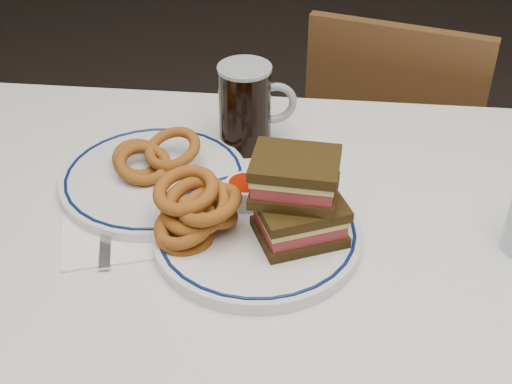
# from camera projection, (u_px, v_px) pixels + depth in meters

# --- Properties ---
(dining_table) EXTENTS (1.27, 0.87, 0.75)m
(dining_table) POSITION_uv_depth(u_px,v_px,m) (299.00, 297.00, 1.08)
(dining_table) COLOR silver
(dining_table) RESTS_ON floor
(chair_far) EXTENTS (0.47, 0.47, 0.83)m
(chair_far) POSITION_uv_depth(u_px,v_px,m) (392.00, 156.00, 1.74)
(chair_far) COLOR #492A17
(chair_far) RESTS_ON floor
(main_plate) EXTENTS (0.30, 0.30, 0.02)m
(main_plate) POSITION_uv_depth(u_px,v_px,m) (257.00, 234.00, 1.01)
(main_plate) COLOR silver
(main_plate) RESTS_ON dining_table
(reuben_sandwich) EXTENTS (0.14, 0.13, 0.12)m
(reuben_sandwich) POSITION_uv_depth(u_px,v_px,m) (298.00, 198.00, 0.97)
(reuben_sandwich) COLOR black
(reuben_sandwich) RESTS_ON main_plate
(onion_rings_main) EXTENTS (0.13, 0.12, 0.11)m
(onion_rings_main) POSITION_uv_depth(u_px,v_px,m) (195.00, 210.00, 0.98)
(onion_rings_main) COLOR #69370E
(onion_rings_main) RESTS_ON main_plate
(ketchup_ramekin) EXTENTS (0.06, 0.06, 0.04)m
(ketchup_ramekin) POSITION_uv_depth(u_px,v_px,m) (245.00, 191.00, 1.05)
(ketchup_ramekin) COLOR white
(ketchup_ramekin) RESTS_ON main_plate
(beer_mug) EXTENTS (0.13, 0.09, 0.15)m
(beer_mug) POSITION_uv_depth(u_px,v_px,m) (247.00, 106.00, 1.18)
(beer_mug) COLOR black
(beer_mug) RESTS_ON dining_table
(far_plate) EXTENTS (0.30, 0.30, 0.02)m
(far_plate) POSITION_uv_depth(u_px,v_px,m) (154.00, 179.00, 1.12)
(far_plate) COLOR silver
(far_plate) RESTS_ON dining_table
(onion_rings_far) EXTENTS (0.15, 0.12, 0.08)m
(onion_rings_far) POSITION_uv_depth(u_px,v_px,m) (152.00, 157.00, 1.12)
(onion_rings_far) COLOR #69370E
(onion_rings_far) RESTS_ON far_plate
(napkin_fork) EXTENTS (0.16, 0.18, 0.01)m
(napkin_fork) POSITION_uv_depth(u_px,v_px,m) (107.00, 235.00, 1.03)
(napkin_fork) COLOR white
(napkin_fork) RESTS_ON dining_table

